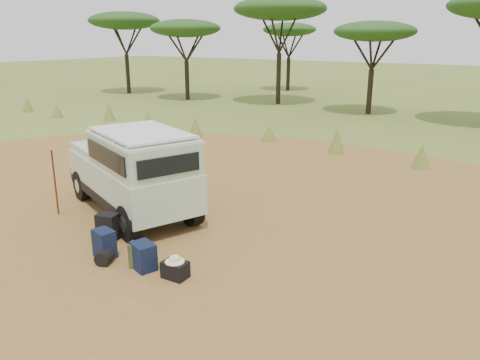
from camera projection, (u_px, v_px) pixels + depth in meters
The scene contains 13 objects.
ground at pixel (173, 238), 9.70m from camera, with size 140.00×140.00×0.00m, color #596724.
dirt_clearing at pixel (173, 238), 9.70m from camera, with size 23.00×23.00×0.01m, color olive.
grass_fringe at pixel (338, 143), 16.44m from camera, with size 36.60×1.60×0.90m.
acacia_treeline at pixel (439, 19), 23.69m from camera, with size 46.70×13.20×6.26m.
safari_vehicle at pixel (134, 172), 10.79m from camera, with size 4.50×3.09×2.06m.
walking_staff at pixel (55, 183), 10.55m from camera, with size 0.04×0.04×1.71m, color brown.
backpack_black at pixel (108, 227), 9.53m from camera, with size 0.41×0.30×0.57m, color black.
backpack_navy at pixel (104, 244), 8.78m from camera, with size 0.42×0.30×0.55m, color #101634.
backpack_olive at pixel (139, 255), 8.41m from camera, with size 0.33×0.24×0.46m, color #3D4721.
duffel_navy at pixel (144, 256), 8.32m from camera, with size 0.44×0.33×0.50m, color #101634.
hard_case at pixel (175, 270), 8.05m from camera, with size 0.43×0.30×0.30m, color black.
stuff_sack at pixel (104, 257), 8.54m from camera, with size 0.28×0.28×0.28m, color black.
safari_hat at pixel (175, 260), 7.99m from camera, with size 0.34×0.34×0.10m.
Camera 1 is at (6.07, -6.68, 4.00)m, focal length 35.00 mm.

